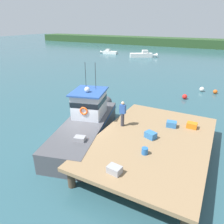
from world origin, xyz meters
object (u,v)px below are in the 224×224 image
object	(u,v)px
main_fishing_boat	(87,122)
moored_boat_outer_mooring	(109,52)
deckhand_by_the_boat	(123,113)
crate_single_by_cleat	(151,135)
crate_stack_near_edge	(171,124)
mooring_buoy_spare_mooring	(185,97)
crate_single_far	(192,125)
moored_boat_far_left	(143,55)
mooring_buoy_outer	(202,89)
crate_stack_mid_dock	(114,170)
bait_bucket	(145,151)
mooring_buoy_channel_marker	(215,92)

from	to	relation	value
main_fishing_boat	moored_boat_outer_mooring	world-z (taller)	main_fishing_boat
deckhand_by_the_boat	crate_single_by_cleat	bearing A→B (deg)	-16.86
crate_stack_near_edge	mooring_buoy_spare_mooring	size ratio (longest dim) A/B	1.20
moored_boat_outer_mooring	mooring_buoy_spare_mooring	world-z (taller)	moored_boat_outer_mooring
crate_single_far	moored_boat_far_left	size ratio (longest dim) A/B	0.10
main_fishing_boat	moored_boat_far_left	bearing A→B (deg)	104.19
mooring_buoy_outer	moored_boat_outer_mooring	bearing A→B (deg)	137.72
crate_stack_mid_dock	crate_single_by_cleat	xyz separation A→B (m)	(0.42, 3.62, 0.02)
crate_stack_mid_dock	crate_single_by_cleat	size ratio (longest dim) A/B	1.00
crate_single_far	mooring_buoy_spare_mooring	size ratio (longest dim) A/B	1.20
crate_stack_mid_dock	mooring_buoy_outer	world-z (taller)	crate_stack_mid_dock
bait_bucket	mooring_buoy_channel_marker	world-z (taller)	bait_bucket
crate_single_by_cleat	moored_boat_far_left	bearing A→B (deg)	110.88
crate_single_far	bait_bucket	size ratio (longest dim) A/B	1.76
mooring_buoy_channel_marker	mooring_buoy_outer	distance (m)	1.40
crate_single_far	bait_bucket	world-z (taller)	crate_single_far
crate_single_by_cleat	crate_stack_near_edge	world-z (taller)	crate_stack_near_edge
mooring_buoy_spare_mooring	deckhand_by_the_boat	bearing A→B (deg)	-100.87
crate_stack_mid_dock	moored_boat_outer_mooring	size ratio (longest dim) A/B	0.14
mooring_buoy_spare_mooring	mooring_buoy_outer	distance (m)	3.70
main_fishing_boat	deckhand_by_the_boat	distance (m)	2.76
crate_stack_near_edge	mooring_buoy_outer	distance (m)	12.78
main_fishing_boat	crate_single_far	world-z (taller)	main_fishing_boat
mooring_buoy_channel_marker	crate_single_far	bearing A→B (deg)	-93.48
crate_single_far	crate_stack_near_edge	bearing A→B (deg)	-158.80
crate_stack_mid_dock	deckhand_by_the_boat	bearing A→B (deg)	111.04
crate_single_far	mooring_buoy_outer	distance (m)	12.35
deckhand_by_the_boat	mooring_buoy_channel_marker	world-z (taller)	deckhand_by_the_boat
deckhand_by_the_boat	mooring_buoy_channel_marker	bearing A→B (deg)	71.48
crate_single_far	moored_boat_outer_mooring	size ratio (longest dim) A/B	0.14
crate_single_by_cleat	crate_stack_near_edge	bearing A→B (deg)	69.71
crate_single_far	mooring_buoy_channel_marker	size ratio (longest dim) A/B	1.31
crate_single_far	mooring_buoy_outer	world-z (taller)	crate_single_far
main_fishing_boat	deckhand_by_the_boat	xyz separation A→B (m)	(2.54, 0.23, 1.05)
crate_stack_mid_dock	mooring_buoy_spare_mooring	distance (m)	14.82
moored_boat_far_left	crate_single_by_cleat	bearing A→B (deg)	-69.12
crate_stack_mid_dock	mooring_buoy_spare_mooring	world-z (taller)	crate_stack_mid_dock
crate_stack_near_edge	mooring_buoy_spare_mooring	bearing A→B (deg)	94.58
moored_boat_far_left	mooring_buoy_spare_mooring	distance (m)	27.24
deckhand_by_the_boat	crate_single_far	bearing A→B (deg)	24.05
moored_boat_outer_mooring	mooring_buoy_channel_marker	distance (m)	33.21
crate_stack_mid_dock	mooring_buoy_outer	bearing A→B (deg)	84.92
crate_single_by_cleat	mooring_buoy_channel_marker	size ratio (longest dim) A/B	1.31
crate_stack_mid_dock	bait_bucket	distance (m)	2.08
crate_single_by_cleat	crate_stack_near_edge	size ratio (longest dim) A/B	1.00
crate_single_far	mooring_buoy_spare_mooring	bearing A→B (deg)	102.12
crate_single_by_cleat	mooring_buoy_outer	xyz separation A→B (m)	(1.20, 14.65, -1.12)
crate_single_far	crate_stack_near_edge	world-z (taller)	crate_stack_near_edge
bait_bucket	mooring_buoy_outer	distance (m)	16.36
bait_bucket	moored_boat_far_left	world-z (taller)	bait_bucket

